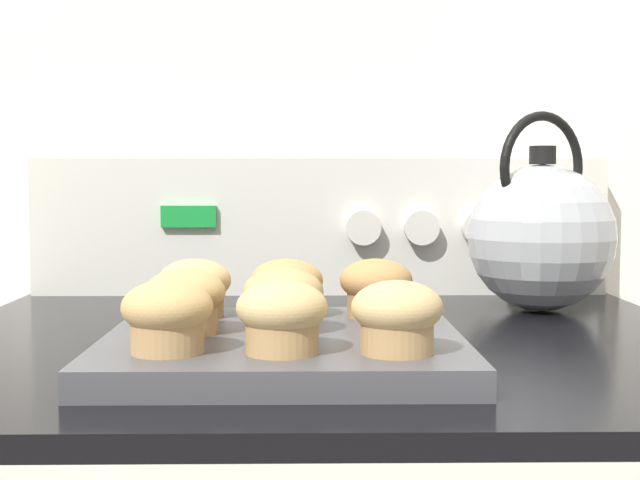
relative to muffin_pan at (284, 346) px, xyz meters
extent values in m
cube|color=white|center=(0.03, 0.47, 0.29)|extent=(8.00, 0.05, 2.40)
cube|color=black|center=(0.03, 0.12, -0.02)|extent=(0.73, 0.65, 0.02)
cube|color=silver|center=(0.03, 0.42, 0.07)|extent=(0.72, 0.05, 0.17)
cube|color=green|center=(-0.13, 0.38, 0.09)|extent=(0.07, 0.01, 0.03)
cylinder|color=silver|center=(0.09, 0.38, 0.07)|extent=(0.04, 0.02, 0.04)
cylinder|color=silver|center=(0.16, 0.38, 0.07)|extent=(0.04, 0.02, 0.04)
cylinder|color=silver|center=(0.23, 0.38, 0.07)|extent=(0.04, 0.02, 0.04)
cylinder|color=silver|center=(0.30, 0.38, 0.07)|extent=(0.04, 0.02, 0.04)
cube|color=#4C4C51|center=(0.00, 0.00, 0.00)|extent=(0.28, 0.28, 0.02)
cylinder|color=tan|center=(-0.08, -0.08, 0.02)|extent=(0.05, 0.05, 0.03)
ellipsoid|color=tan|center=(-0.08, -0.08, 0.04)|extent=(0.07, 0.07, 0.04)
cylinder|color=tan|center=(0.00, -0.08, 0.02)|extent=(0.05, 0.05, 0.03)
ellipsoid|color=tan|center=(0.00, -0.08, 0.04)|extent=(0.07, 0.07, 0.04)
cylinder|color=tan|center=(0.08, -0.08, 0.02)|extent=(0.05, 0.05, 0.03)
ellipsoid|color=tan|center=(0.08, -0.08, 0.04)|extent=(0.07, 0.07, 0.04)
cylinder|color=tan|center=(-0.08, 0.00, 0.02)|extent=(0.05, 0.05, 0.03)
ellipsoid|color=tan|center=(-0.08, 0.00, 0.04)|extent=(0.07, 0.07, 0.04)
cylinder|color=olive|center=(0.00, 0.00, 0.02)|extent=(0.05, 0.05, 0.03)
ellipsoid|color=tan|center=(0.00, 0.00, 0.04)|extent=(0.07, 0.07, 0.04)
cylinder|color=#A37A4C|center=(-0.08, 0.08, 0.02)|extent=(0.05, 0.05, 0.03)
ellipsoid|color=tan|center=(-0.08, 0.08, 0.04)|extent=(0.07, 0.07, 0.04)
cylinder|color=olive|center=(0.00, 0.08, 0.02)|extent=(0.05, 0.05, 0.03)
ellipsoid|color=tan|center=(0.00, 0.08, 0.04)|extent=(0.07, 0.07, 0.04)
cylinder|color=#A37A4C|center=(0.08, 0.08, 0.02)|extent=(0.05, 0.05, 0.03)
ellipsoid|color=#B2844C|center=(0.08, 0.08, 0.04)|extent=(0.07, 0.07, 0.04)
sphere|color=#ADAFB5|center=(0.28, 0.26, 0.07)|extent=(0.16, 0.16, 0.16)
cylinder|color=black|center=(0.28, 0.26, 0.16)|extent=(0.03, 0.03, 0.02)
cone|color=#ADAFB5|center=(0.34, 0.30, 0.09)|extent=(0.08, 0.07, 0.06)
torus|color=black|center=(0.28, 0.26, 0.15)|extent=(0.11, 0.07, 0.12)
camera|label=1|loc=(0.02, -0.71, 0.14)|focal=50.00mm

